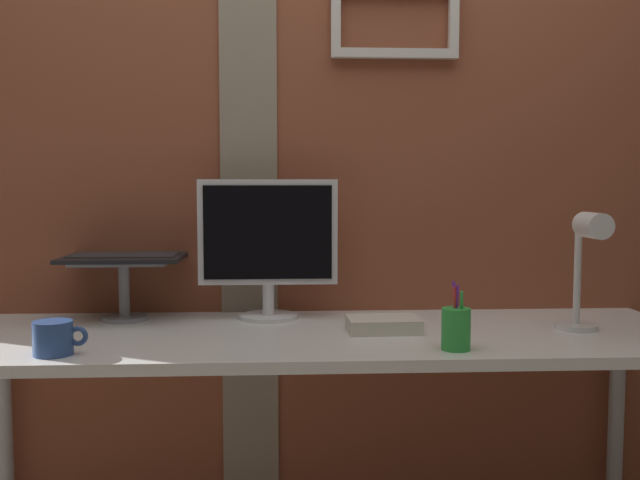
{
  "coord_description": "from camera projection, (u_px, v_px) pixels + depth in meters",
  "views": [
    {
      "loc": [
        -0.07,
        -1.96,
        1.16
      ],
      "look_at": [
        0.04,
        0.07,
        1.0
      ],
      "focal_mm": 39.59,
      "sensor_mm": 36.0,
      "label": 1
    }
  ],
  "objects": [
    {
      "name": "brick_wall_back",
      "position": [
        303.0,
        151.0,
        2.31
      ],
      "size": [
        3.31,
        0.16,
        2.53
      ],
      "color": "brown",
      "rests_on": "ground_plane"
    },
    {
      "name": "desk",
      "position": [
        322.0,
        357.0,
        1.97
      ],
      "size": [
        2.09,
        0.66,
        0.75
      ],
      "color": "white",
      "rests_on": "ground_plane"
    },
    {
      "name": "monitor",
      "position": [
        268.0,
        239.0,
        2.14
      ],
      "size": [
        0.42,
        0.18,
        0.43
      ],
      "color": "white",
      "rests_on": "desk"
    },
    {
      "name": "laptop_stand",
      "position": [
        124.0,
        279.0,
        2.13
      ],
      "size": [
        0.28,
        0.22,
        0.18
      ],
      "color": "gray",
      "rests_on": "desk"
    },
    {
      "name": "laptop",
      "position": [
        129.0,
        239.0,
        2.2
      ],
      "size": [
        0.35,
        0.33,
        0.23
      ],
      "color": "black",
      "rests_on": "laptop_stand"
    },
    {
      "name": "desk_lamp",
      "position": [
        586.0,
        259.0,
        1.94
      ],
      "size": [
        0.12,
        0.2,
        0.34
      ],
      "color": "white",
      "rests_on": "desk"
    },
    {
      "name": "pen_cup",
      "position": [
        456.0,
        328.0,
        1.75
      ],
      "size": [
        0.07,
        0.07,
        0.17
      ],
      "color": "green",
      "rests_on": "desk"
    },
    {
      "name": "coffee_mug",
      "position": [
        54.0,
        338.0,
        1.7
      ],
      "size": [
        0.13,
        0.09,
        0.08
      ],
      "color": "#2D4C8C",
      "rests_on": "desk"
    },
    {
      "name": "paper_clutter_stack",
      "position": [
        383.0,
        324.0,
        1.97
      ],
      "size": [
        0.2,
        0.15,
        0.04
      ],
      "primitive_type": "cube",
      "rotation": [
        0.0,
        0.0,
        0.03
      ],
      "color": "silver",
      "rests_on": "desk"
    }
  ]
}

